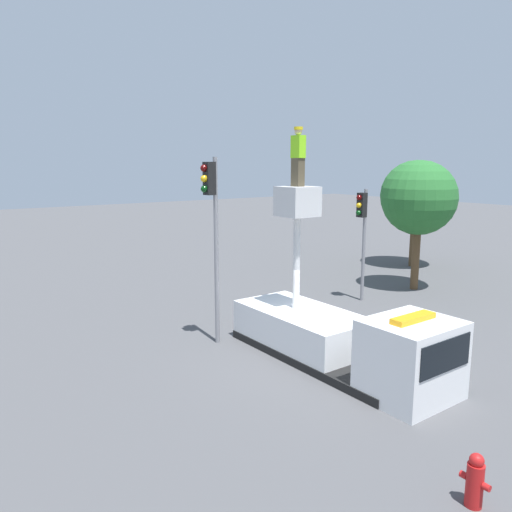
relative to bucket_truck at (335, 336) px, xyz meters
The scene contains 9 objects.
ground_plane 1.00m from the bucket_truck, behind, with size 120.00×120.00×0.00m, color #4C4C4F.
bucket_truck is the anchor object (origin of this frame).
worker 5.38m from the bucket_truck, behind, with size 0.40×0.26×1.75m.
traffic_light_pole 5.22m from the bucket_truck, 151.05° to the right, with size 0.34×0.57×5.94m.
traffic_light_across 7.54m from the bucket_truck, 126.76° to the left, with size 0.34×0.57×4.72m.
fire_hydrant 6.30m from the bucket_truck, 23.03° to the right, with size 0.53×0.29×0.97m.
traffic_cone_rear 4.76m from the bucket_truck, behind, with size 0.48×0.48×0.60m.
tree_left_bg 15.92m from the bucket_truck, 119.00° to the left, with size 3.87×3.87×5.95m.
tree_right_bg 10.73m from the bucket_truck, 114.19° to the left, with size 3.36×3.36×5.91m.
Camera 1 is at (10.26, -9.90, 5.73)m, focal length 35.00 mm.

